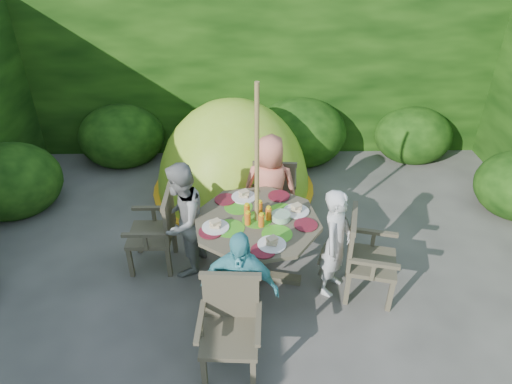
{
  "coord_description": "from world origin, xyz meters",
  "views": [
    {
      "loc": [
        -0.23,
        -3.19,
        3.46
      ],
      "look_at": [
        -0.14,
        0.93,
        0.85
      ],
      "focal_mm": 32.0,
      "sensor_mm": 36.0,
      "label": 1
    }
  ],
  "objects_px": {
    "garden_chair_left": "(157,230)",
    "garden_chair_back": "(274,188)",
    "parasol_pole": "(257,192)",
    "child_back": "(270,188)",
    "dome_tent": "(234,188)",
    "garden_chair_right": "(364,255)",
    "child_left": "(182,220)",
    "patio_table": "(257,229)",
    "child_right": "(335,243)",
    "child_front": "(239,288)",
    "garden_chair_front": "(230,324)"
  },
  "relations": [
    {
      "from": "garden_chair_right",
      "to": "dome_tent",
      "type": "xyz_separation_m",
      "value": [
        -1.36,
        2.09,
        -0.48
      ]
    },
    {
      "from": "parasol_pole",
      "to": "garden_chair_back",
      "type": "xyz_separation_m",
      "value": [
        0.24,
        1.07,
        -0.63
      ]
    },
    {
      "from": "garden_chair_right",
      "to": "dome_tent",
      "type": "relative_size",
      "value": 0.35
    },
    {
      "from": "child_left",
      "to": "child_front",
      "type": "relative_size",
      "value": 1.09
    },
    {
      "from": "parasol_pole",
      "to": "garden_chair_back",
      "type": "height_order",
      "value": "parasol_pole"
    },
    {
      "from": "child_left",
      "to": "child_back",
      "type": "relative_size",
      "value": 0.99
    },
    {
      "from": "garden_chair_right",
      "to": "child_back",
      "type": "height_order",
      "value": "child_back"
    },
    {
      "from": "garden_chair_front",
      "to": "child_left",
      "type": "bearing_deg",
      "value": 116.21
    },
    {
      "from": "patio_table",
      "to": "child_right",
      "type": "relative_size",
      "value": 1.32
    },
    {
      "from": "garden_chair_left",
      "to": "garden_chair_back",
      "type": "height_order",
      "value": "garden_chair_left"
    },
    {
      "from": "garden_chair_right",
      "to": "child_left",
      "type": "xyz_separation_m",
      "value": [
        -1.86,
        0.4,
        0.17
      ]
    },
    {
      "from": "garden_chair_left",
      "to": "garden_chair_front",
      "type": "xyz_separation_m",
      "value": [
        0.83,
        -1.33,
        -0.01
      ]
    },
    {
      "from": "patio_table",
      "to": "garden_chair_right",
      "type": "xyz_separation_m",
      "value": [
        1.07,
        -0.23,
        -0.17
      ]
    },
    {
      "from": "patio_table",
      "to": "child_front",
      "type": "distance_m",
      "value": 0.8
    },
    {
      "from": "child_back",
      "to": "child_front",
      "type": "relative_size",
      "value": 1.1
    },
    {
      "from": "garden_chair_back",
      "to": "child_left",
      "type": "xyz_separation_m",
      "value": [
        -1.03,
        -0.9,
        0.18
      ]
    },
    {
      "from": "dome_tent",
      "to": "garden_chair_back",
      "type": "bearing_deg",
      "value": -49.26
    },
    {
      "from": "child_left",
      "to": "child_back",
      "type": "bearing_deg",
      "value": 137.68
    },
    {
      "from": "child_back",
      "to": "dome_tent",
      "type": "bearing_deg",
      "value": -60.22
    },
    {
      "from": "parasol_pole",
      "to": "garden_chair_left",
      "type": "bearing_deg",
      "value": 166.86
    },
    {
      "from": "garden_chair_back",
      "to": "garden_chair_front",
      "type": "bearing_deg",
      "value": 82.75
    },
    {
      "from": "garden_chair_back",
      "to": "patio_table",
      "type": "bearing_deg",
      "value": 83.07
    },
    {
      "from": "parasol_pole",
      "to": "garden_chair_left",
      "type": "height_order",
      "value": "parasol_pole"
    },
    {
      "from": "parasol_pole",
      "to": "child_right",
      "type": "height_order",
      "value": "parasol_pole"
    },
    {
      "from": "garden_chair_back",
      "to": "child_back",
      "type": "relative_size",
      "value": 0.67
    },
    {
      "from": "garden_chair_back",
      "to": "child_back",
      "type": "bearing_deg",
      "value": 81.58
    },
    {
      "from": "child_left",
      "to": "child_front",
      "type": "distance_m",
      "value": 1.13
    },
    {
      "from": "garden_chair_left",
      "to": "child_right",
      "type": "height_order",
      "value": "child_right"
    },
    {
      "from": "garden_chair_left",
      "to": "garden_chair_right",
      "type": "bearing_deg",
      "value": 77.92
    },
    {
      "from": "parasol_pole",
      "to": "child_right",
      "type": "relative_size",
      "value": 1.83
    },
    {
      "from": "patio_table",
      "to": "parasol_pole",
      "type": "bearing_deg",
      "value": -179.5
    },
    {
      "from": "child_left",
      "to": "child_right",
      "type": "bearing_deg",
      "value": 92.68
    },
    {
      "from": "garden_chair_left",
      "to": "garden_chair_back",
      "type": "xyz_separation_m",
      "value": [
        1.32,
        0.82,
        -0.01
      ]
    },
    {
      "from": "parasol_pole",
      "to": "dome_tent",
      "type": "distance_m",
      "value": 2.17
    },
    {
      "from": "patio_table",
      "to": "child_left",
      "type": "height_order",
      "value": "child_left"
    },
    {
      "from": "garden_chair_left",
      "to": "child_back",
      "type": "relative_size",
      "value": 0.68
    },
    {
      "from": "patio_table",
      "to": "garden_chair_front",
      "type": "distance_m",
      "value": 1.12
    },
    {
      "from": "garden_chair_left",
      "to": "child_left",
      "type": "bearing_deg",
      "value": 75.23
    },
    {
      "from": "patio_table",
      "to": "child_back",
      "type": "bearing_deg",
      "value": 78.02
    },
    {
      "from": "child_left",
      "to": "garden_chair_back",
      "type": "bearing_deg",
      "value": 146.4
    },
    {
      "from": "child_right",
      "to": "garden_chair_front",
      "type": "bearing_deg",
      "value": 161.81
    },
    {
      "from": "garden_chair_left",
      "to": "garden_chair_back",
      "type": "distance_m",
      "value": 1.55
    },
    {
      "from": "garden_chair_right",
      "to": "garden_chair_back",
      "type": "xyz_separation_m",
      "value": [
        -0.83,
        1.31,
        -0.01
      ]
    },
    {
      "from": "garden_chair_back",
      "to": "parasol_pole",
      "type": "bearing_deg",
      "value": 82.84
    },
    {
      "from": "child_front",
      "to": "garden_chair_right",
      "type": "bearing_deg",
      "value": 34.98
    },
    {
      "from": "garden_chair_front",
      "to": "child_front",
      "type": "distance_m",
      "value": 0.33
    },
    {
      "from": "child_front",
      "to": "patio_table",
      "type": "bearing_deg",
      "value": 88.54
    },
    {
      "from": "patio_table",
      "to": "child_right",
      "type": "distance_m",
      "value": 0.8
    },
    {
      "from": "parasol_pole",
      "to": "garden_chair_front",
      "type": "height_order",
      "value": "parasol_pole"
    },
    {
      "from": "dome_tent",
      "to": "child_back",
      "type": "bearing_deg",
      "value": -60.45
    }
  ]
}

